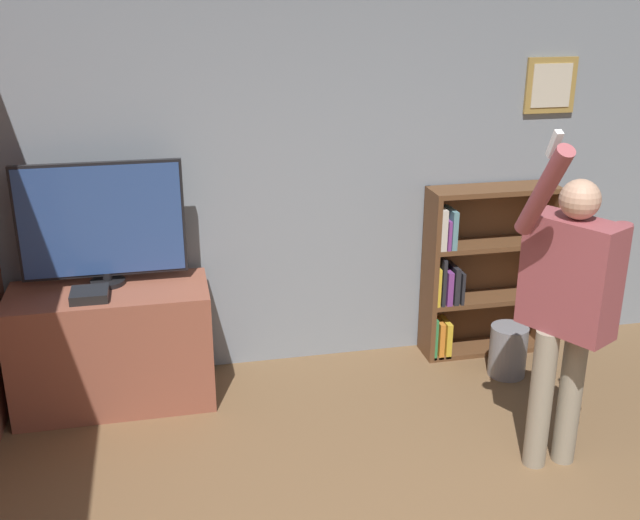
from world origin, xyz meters
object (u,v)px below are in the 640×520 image
television (102,223)px  waste_bin (508,351)px  bookshelf (477,273)px  person (568,298)px  game_console (90,295)px

television → waste_bin: bearing=-6.8°
television → bookshelf: television is taller
television → person: (2.45, -1.33, -0.17)m
game_console → bookshelf: 2.70m
television → bookshelf: (2.58, 0.10, -0.58)m
game_console → person: person is taller
waste_bin → person: bearing=-102.0°
game_console → waste_bin: 2.84m
game_console → person: bearing=-23.5°
television → waste_bin: television is taller
waste_bin → bookshelf: bearing=102.1°
game_console → bookshelf: bearing=6.9°
game_console → bookshelf: size_ratio=0.18×
television → person: size_ratio=0.52×
person → waste_bin: person is taller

